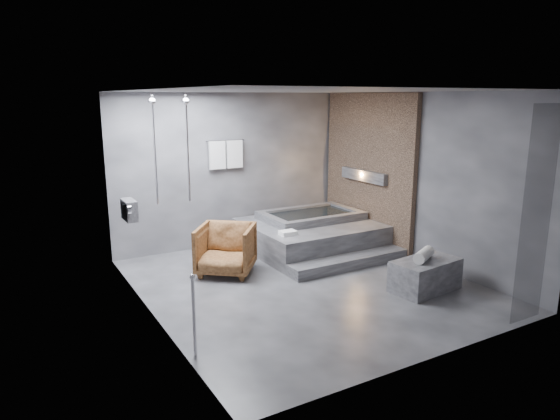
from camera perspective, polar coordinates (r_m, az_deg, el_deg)
room at (r=7.48m, az=4.46°, el=5.18°), size 5.00×5.04×2.82m
tub_deck at (r=9.12m, az=3.43°, el=-2.92°), size 2.20×2.00×0.50m
tub_step at (r=8.25m, az=7.94°, el=-5.89°), size 2.20×0.36×0.18m
concrete_bench at (r=7.50m, az=16.27°, el=-7.14°), size 1.05×0.66×0.45m
driftwood_chair at (r=7.86m, az=-6.21°, el=-4.49°), size 1.19×1.19×0.78m
rolled_towel at (r=7.38m, az=16.11°, el=-4.96°), size 0.48×0.35×0.17m
deck_towel at (r=8.20m, az=0.91°, el=-2.63°), size 0.27×0.20×0.07m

